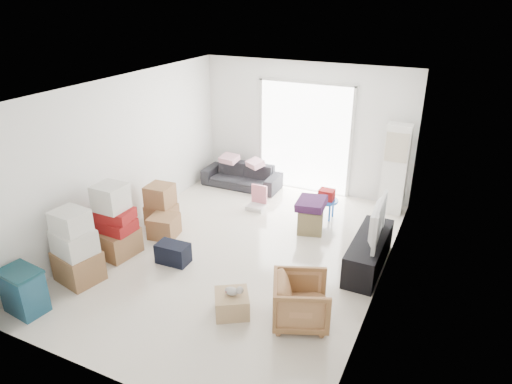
{
  "coord_description": "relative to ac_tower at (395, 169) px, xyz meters",
  "views": [
    {
      "loc": [
        3.03,
        -5.75,
        3.96
      ],
      "look_at": [
        0.2,
        0.2,
        1.05
      ],
      "focal_mm": 32.0,
      "sensor_mm": 36.0,
      "label": 1
    }
  ],
  "objects": [
    {
      "name": "sofa",
      "position": [
        -3.19,
        -0.15,
        -0.54
      ],
      "size": [
        1.72,
        0.53,
        0.67
      ],
      "primitive_type": "imported",
      "rotation": [
        0.0,
        0.0,
        0.02
      ],
      "color": "#28292D",
      "rests_on": "room_shell"
    },
    {
      "name": "box_stack_c",
      "position": [
        -3.72,
        -2.35,
        -0.5
      ],
      "size": [
        0.52,
        0.47,
        0.77
      ],
      "rotation": [
        0.0,
        0.0,
        0.05
      ],
      "color": "olive",
      "rests_on": "room_shell"
    },
    {
      "name": "armchair",
      "position": [
        -0.44,
        -3.85,
        -0.51
      ],
      "size": [
        0.87,
        0.9,
        0.72
      ],
      "primitive_type": "imported",
      "rotation": [
        0.0,
        0.0,
        1.96
      ],
      "color": "tan",
      "rests_on": "room_shell"
    },
    {
      "name": "television",
      "position": [
        0.05,
        -2.16,
        -0.3
      ],
      "size": [
        0.67,
        1.09,
        0.14
      ],
      "primitive_type": "imported",
      "rotation": [
        0.0,
        0.0,
        1.63
      ],
      "color": "black",
      "rests_on": "tv_console"
    },
    {
      "name": "duffel_bag",
      "position": [
        -2.76,
        -3.36,
        -0.71
      ],
      "size": [
        0.52,
        0.33,
        0.33
      ],
      "primitive_type": "cube",
      "rotation": [
        0.0,
        0.0,
        0.04
      ],
      "color": "black",
      "rests_on": "room_shell"
    },
    {
      "name": "ac_tower",
      "position": [
        0.0,
        0.0,
        0.0
      ],
      "size": [
        0.45,
        0.3,
        1.75
      ],
      "primitive_type": "cube",
      "color": "white",
      "rests_on": "room_shell"
    },
    {
      "name": "box_stack_a",
      "position": [
        -3.75,
        -4.36,
        -0.36
      ],
      "size": [
        0.72,
        0.64,
        1.14
      ],
      "rotation": [
        0.0,
        0.0,
        -0.22
      ],
      "color": "olive",
      "rests_on": "room_shell"
    },
    {
      "name": "storage_bins",
      "position": [
        -3.85,
        -5.21,
        -0.56
      ],
      "size": [
        0.59,
        0.45,
        0.63
      ],
      "rotation": [
        0.0,
        0.0,
        -0.12
      ],
      "color": "navy",
      "rests_on": "room_shell"
    },
    {
      "name": "box_stack_b",
      "position": [
        -3.75,
        -3.53,
        -0.35
      ],
      "size": [
        0.67,
        0.67,
        1.22
      ],
      "rotation": [
        0.0,
        0.0,
        -0.04
      ],
      "color": "olive",
      "rests_on": "room_shell"
    },
    {
      "name": "room_shell",
      "position": [
        -1.95,
        -2.65,
        0.48
      ],
      "size": [
        4.98,
        6.48,
        3.18
      ],
      "color": "silver",
      "rests_on": "ground"
    },
    {
      "name": "blanket",
      "position": [
        -1.14,
        -1.46,
        -0.37
      ],
      "size": [
        0.51,
        0.51,
        0.14
      ],
      "primitive_type": "cube",
      "rotation": [
        0.0,
        0.0,
        0.06
      ],
      "color": "#492256",
      "rests_on": "ottoman"
    },
    {
      "name": "toy_walker",
      "position": [
        -2.4,
        -1.01,
        -0.75
      ],
      "size": [
        0.35,
        0.31,
        0.47
      ],
      "rotation": [
        0.0,
        0.0,
        0.01
      ],
      "color": "silver",
      "rests_on": "room_shell"
    },
    {
      "name": "ottoman",
      "position": [
        -1.14,
        -1.46,
        -0.66
      ],
      "size": [
        0.54,
        0.54,
        0.44
      ],
      "primitive_type": "cube",
      "rotation": [
        0.0,
        0.0,
        0.27
      ],
      "color": "#8A7550",
      "rests_on": "room_shell"
    },
    {
      "name": "pillow_right",
      "position": [
        -2.86,
        -0.14,
        -0.14
      ],
      "size": [
        0.46,
        0.43,
        0.12
      ],
      "primitive_type": "cube",
      "rotation": [
        0.0,
        0.0,
        -0.52
      ],
      "color": "#D69CA9",
      "rests_on": "sofa"
    },
    {
      "name": "tv_console",
      "position": [
        0.05,
        -2.16,
        -0.62
      ],
      "size": [
        0.46,
        1.53,
        0.51
      ],
      "primitive_type": "cube",
      "color": "black",
      "rests_on": "room_shell"
    },
    {
      "name": "kids_table",
      "position": [
        -1.06,
        -0.83,
        -0.46
      ],
      "size": [
        0.45,
        0.45,
        0.58
      ],
      "rotation": [
        0.0,
        0.0,
        -0.39
      ],
      "color": "blue",
      "rests_on": "room_shell"
    },
    {
      "name": "pillow_left",
      "position": [
        -3.5,
        -0.12,
        -0.15
      ],
      "size": [
        0.4,
        0.33,
        0.12
      ],
      "primitive_type": "cube",
      "rotation": [
        0.0,
        0.0,
        -0.13
      ],
      "color": "#D69CA9",
      "rests_on": "sofa"
    },
    {
      "name": "sliding_door",
      "position": [
        -1.95,
        0.33,
        0.37
      ],
      "size": [
        2.1,
        0.04,
        2.33
      ],
      "color": "white",
      "rests_on": "room_shell"
    },
    {
      "name": "loose_box",
      "position": [
        -3.4,
        -2.72,
        -0.68
      ],
      "size": [
        0.53,
        0.53,
        0.38
      ],
      "primitive_type": "cube",
      "rotation": [
        0.0,
        0.0,
        0.17
      ],
      "color": "olive",
      "rests_on": "room_shell"
    },
    {
      "name": "plush_bunny",
      "position": [
        -1.31,
        -4.06,
        -0.52
      ],
      "size": [
        0.25,
        0.15,
        0.13
      ],
      "rotation": [
        0.0,
        0.0,
        0.11
      ],
      "color": "#B2ADA8",
      "rests_on": "wood_crate"
    },
    {
      "name": "wood_crate",
      "position": [
        -1.33,
        -4.06,
        -0.73
      ],
      "size": [
        0.61,
        0.61,
        0.3
      ],
      "primitive_type": "cube",
      "rotation": [
        0.0,
        0.0,
        0.56
      ],
      "color": "tan",
      "rests_on": "room_shell"
    }
  ]
}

